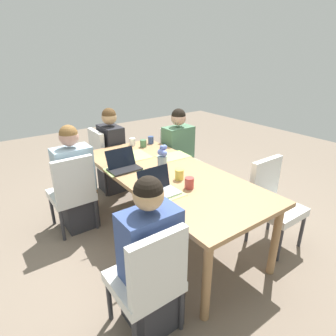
% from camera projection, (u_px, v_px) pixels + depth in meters
% --- Properties ---
extents(ground_plane, '(10.00, 10.00, 0.00)m').
position_uv_depth(ground_plane, '(168.00, 233.00, 3.17)').
color(ground_plane, '#756656').
extents(dining_table, '(2.24, 0.98, 0.75)m').
position_uv_depth(dining_table, '(168.00, 179.00, 2.91)').
color(dining_table, '#9E754C').
rests_on(dining_table, ground_plane).
extents(chair_near_left_near, '(0.44, 0.44, 0.90)m').
position_uv_depth(chair_near_left_near, '(178.00, 156.00, 4.05)').
color(chair_near_left_near, silver).
rests_on(chair_near_left_near, ground_plane).
extents(person_near_left_near, '(0.36, 0.40, 1.19)m').
position_uv_depth(person_near_left_near, '(178.00, 156.00, 3.95)').
color(person_near_left_near, '#2D2D33').
rests_on(person_near_left_near, ground_plane).
extents(chair_far_left_mid, '(0.44, 0.44, 0.90)m').
position_uv_depth(chair_far_left_mid, '(73.00, 190.00, 3.06)').
color(chair_far_left_mid, silver).
rests_on(chair_far_left_mid, ground_plane).
extents(person_far_left_mid, '(0.36, 0.40, 1.19)m').
position_uv_depth(person_far_left_mid, '(75.00, 184.00, 3.14)').
color(person_far_left_mid, '#2D2D33').
rests_on(person_far_left_mid, ground_plane).
extents(chair_head_right_left_far, '(0.44, 0.44, 0.90)m').
position_uv_depth(chair_head_right_left_far, '(106.00, 157.00, 4.01)').
color(chair_head_right_left_far, silver).
rests_on(chair_head_right_left_far, ground_plane).
extents(person_head_right_left_far, '(0.40, 0.36, 1.19)m').
position_uv_depth(person_head_right_left_far, '(112.00, 155.00, 3.99)').
color(person_head_right_left_far, '#2D2D33').
rests_on(person_head_right_left_far, ground_plane).
extents(chair_far_right_near, '(0.44, 0.44, 0.90)m').
position_uv_depth(chair_far_right_near, '(149.00, 278.00, 1.88)').
color(chair_far_right_near, silver).
rests_on(chair_far_right_near, ground_plane).
extents(person_far_right_near, '(0.36, 0.40, 1.19)m').
position_uv_depth(person_far_right_near, '(151.00, 264.00, 1.96)').
color(person_far_right_near, '#2D2D33').
rests_on(person_far_right_near, ground_plane).
extents(chair_near_right_mid, '(0.44, 0.44, 0.90)m').
position_uv_depth(chair_near_right_mid, '(272.00, 199.00, 2.88)').
color(chair_near_right_mid, silver).
rests_on(chair_near_right_mid, ground_plane).
extents(flower_vase, '(0.11, 0.10, 0.31)m').
position_uv_depth(flower_vase, '(162.00, 161.00, 2.79)').
color(flower_vase, '#8EA8B7').
rests_on(flower_vase, dining_table).
extents(placemat_near_left_near, '(0.28, 0.38, 0.00)m').
position_uv_depth(placemat_near_left_near, '(173.00, 156.00, 3.33)').
color(placemat_near_left_near, '#9EBC66').
rests_on(placemat_near_left_near, dining_table).
extents(placemat_far_left_mid, '(0.28, 0.38, 0.00)m').
position_uv_depth(placemat_far_left_mid, '(123.00, 169.00, 2.96)').
color(placemat_far_left_mid, '#9EBC66').
rests_on(placemat_far_left_mid, dining_table).
extents(placemat_head_right_left_far, '(0.38, 0.29, 0.00)m').
position_uv_depth(placemat_head_right_left_far, '(137.00, 155.00, 3.37)').
color(placemat_head_right_left_far, '#9EBC66').
rests_on(placemat_head_right_left_far, dining_table).
extents(placemat_far_right_near, '(0.26, 0.36, 0.00)m').
position_uv_depth(placemat_far_right_near, '(162.00, 195.00, 2.43)').
color(placemat_far_right_near, '#9EBC66').
rests_on(placemat_far_right_near, dining_table).
extents(laptop_far_left_mid, '(0.22, 0.32, 0.21)m').
position_uv_depth(laptop_far_left_mid, '(123.00, 166.00, 2.95)').
color(laptop_far_left_mid, black).
rests_on(laptop_far_left_mid, dining_table).
extents(laptop_far_right_near, '(0.22, 0.32, 0.21)m').
position_uv_depth(laptop_far_right_near, '(158.00, 189.00, 2.45)').
color(laptop_far_right_near, silver).
rests_on(laptop_far_right_near, dining_table).
extents(coffee_mug_near_left, '(0.08, 0.08, 0.09)m').
position_uv_depth(coffee_mug_near_left, '(143.00, 143.00, 3.64)').
color(coffee_mug_near_left, '#47704C').
rests_on(coffee_mug_near_left, dining_table).
extents(coffee_mug_near_right, '(0.08, 0.08, 0.09)m').
position_uv_depth(coffee_mug_near_right, '(132.00, 142.00, 3.70)').
color(coffee_mug_near_right, white).
rests_on(coffee_mug_near_right, dining_table).
extents(coffee_mug_centre_left, '(0.07, 0.07, 0.10)m').
position_uv_depth(coffee_mug_centre_left, '(151.00, 140.00, 3.77)').
color(coffee_mug_centre_left, '#33477A').
rests_on(coffee_mug_centre_left, dining_table).
extents(coffee_mug_centre_right, '(0.08, 0.08, 0.10)m').
position_uv_depth(coffee_mug_centre_right, '(189.00, 183.00, 2.54)').
color(coffee_mug_centre_right, '#AD3D38').
rests_on(coffee_mug_centre_right, dining_table).
extents(coffee_mug_far_left, '(0.08, 0.08, 0.10)m').
position_uv_depth(coffee_mug_far_left, '(179.00, 174.00, 2.72)').
color(coffee_mug_far_left, '#DBC64C').
rests_on(coffee_mug_far_left, dining_table).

